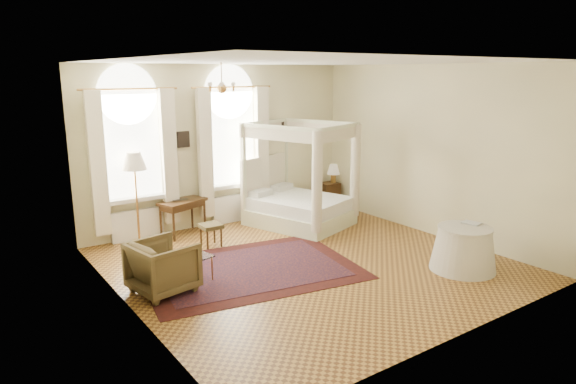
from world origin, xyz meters
The scene contains 18 objects.
ground centered at (0.00, 0.00, 0.00)m, with size 6.00×6.00×0.00m, color #A97731.
room_walls centered at (0.00, 0.00, 1.98)m, with size 6.00×6.00×6.00m.
window_left centered at (-1.90, 2.87, 1.49)m, with size 1.62×0.27×3.29m.
window_right centered at (0.20, 2.87, 1.49)m, with size 1.62×0.27×3.29m.
chandelier centered at (-0.90, 1.20, 2.91)m, with size 0.51×0.45×0.50m.
wall_pictures centered at (0.09, 2.97, 1.89)m, with size 2.54×0.03×0.39m.
canopy_bed centered at (1.25, 1.93, 0.49)m, with size 2.13×2.36×2.14m.
nightstand centered at (2.70, 2.70, 0.29)m, with size 0.41×0.37×0.58m, color #37220F.
nightstand_lamp centered at (2.80, 2.69, 0.87)m, with size 0.30×0.30×0.44m.
writing_desk centered at (-1.05, 2.70, 0.59)m, with size 1.03×0.75×0.70m.
laptop centered at (-1.09, 2.74, 0.71)m, with size 0.32×0.20×0.02m, color black.
stool centered at (-0.93, 1.74, 0.35)m, with size 0.37×0.37×0.42m.
armchair centered at (-2.41, 0.31, 0.39)m, with size 0.83×0.85×0.77m, color #4C3C20.
coffee_table centered at (-1.94, 0.38, 0.37)m, with size 0.67×0.53×0.41m.
floor_lamp centered at (-1.95, 2.70, 1.47)m, with size 0.44×0.44×1.73m.
oriental_rug centered at (-0.95, 0.33, 0.01)m, with size 3.78×3.00×0.01m.
side_table centered at (1.90, -1.66, 0.35)m, with size 1.05×1.05×0.72m.
book centered at (2.04, -1.62, 0.73)m, with size 0.21×0.28×0.03m, color black.
Camera 1 is at (-4.96, -6.46, 3.13)m, focal length 32.00 mm.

